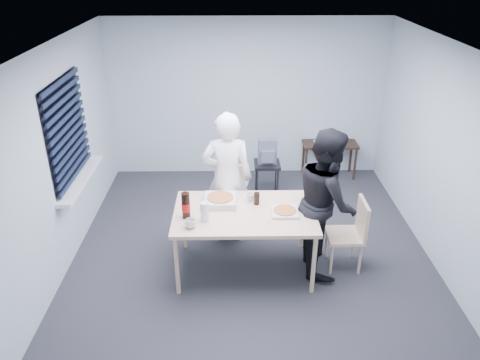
{
  "coord_description": "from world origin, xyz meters",
  "views": [
    {
      "loc": [
        -0.22,
        -4.95,
        3.51
      ],
      "look_at": [
        -0.14,
        0.1,
        1.01
      ],
      "focal_mm": 35.0,
      "sensor_mm": 36.0,
      "label": 1
    }
  ],
  "objects_px": {
    "person_white": "(227,179)",
    "soda_bottle": "(186,206)",
    "mug_a": "(190,224)",
    "mug_b": "(251,197)",
    "dining_table": "(245,216)",
    "stool": "(267,169)",
    "chair_right": "(352,230)",
    "backpack": "(267,152)",
    "person_black": "(326,201)",
    "chair_far": "(230,193)",
    "side_table": "(330,148)"
  },
  "relations": [
    {
      "from": "person_white",
      "to": "person_black",
      "type": "distance_m",
      "value": 1.31
    },
    {
      "from": "side_table",
      "to": "stool",
      "type": "distance_m",
      "value": 1.29
    },
    {
      "from": "stool",
      "to": "chair_right",
      "type": "bearing_deg",
      "value": -64.4
    },
    {
      "from": "person_white",
      "to": "soda_bottle",
      "type": "bearing_deg",
      "value": 60.48
    },
    {
      "from": "chair_far",
      "to": "side_table",
      "type": "distance_m",
      "value": 2.31
    },
    {
      "from": "chair_right",
      "to": "backpack",
      "type": "relative_size",
      "value": 2.24
    },
    {
      "from": "side_table",
      "to": "soda_bottle",
      "type": "bearing_deg",
      "value": -128.58
    },
    {
      "from": "chair_right",
      "to": "stool",
      "type": "bearing_deg",
      "value": 115.6
    },
    {
      "from": "mug_b",
      "to": "chair_far",
      "type": "bearing_deg",
      "value": 109.43
    },
    {
      "from": "chair_right",
      "to": "mug_b",
      "type": "height_order",
      "value": "chair_right"
    },
    {
      "from": "person_black",
      "to": "side_table",
      "type": "distance_m",
      "value": 2.59
    },
    {
      "from": "stool",
      "to": "backpack",
      "type": "bearing_deg",
      "value": -90.0
    },
    {
      "from": "soda_bottle",
      "to": "dining_table",
      "type": "bearing_deg",
      "value": 10.56
    },
    {
      "from": "chair_far",
      "to": "person_black",
      "type": "distance_m",
      "value": 1.5
    },
    {
      "from": "mug_a",
      "to": "dining_table",
      "type": "bearing_deg",
      "value": 29.42
    },
    {
      "from": "mug_a",
      "to": "mug_b",
      "type": "height_order",
      "value": "mug_a"
    },
    {
      "from": "person_black",
      "to": "mug_b",
      "type": "xyz_separation_m",
      "value": [
        -0.87,
        0.2,
        -0.04
      ]
    },
    {
      "from": "person_black",
      "to": "stool",
      "type": "relative_size",
      "value": 3.22
    },
    {
      "from": "dining_table",
      "to": "person_black",
      "type": "xyz_separation_m",
      "value": [
        0.95,
        0.06,
        0.15
      ]
    },
    {
      "from": "mug_b",
      "to": "soda_bottle",
      "type": "distance_m",
      "value": 0.84
    },
    {
      "from": "dining_table",
      "to": "person_white",
      "type": "xyz_separation_m",
      "value": [
        -0.21,
        0.68,
        0.15
      ]
    },
    {
      "from": "dining_table",
      "to": "backpack",
      "type": "height_order",
      "value": "backpack"
    },
    {
      "from": "chair_far",
      "to": "soda_bottle",
      "type": "height_order",
      "value": "soda_bottle"
    },
    {
      "from": "backpack",
      "to": "dining_table",
      "type": "bearing_deg",
      "value": -99.15
    },
    {
      "from": "mug_a",
      "to": "mug_b",
      "type": "relative_size",
      "value": 1.23
    },
    {
      "from": "person_black",
      "to": "side_table",
      "type": "bearing_deg",
      "value": -12.26
    },
    {
      "from": "person_white",
      "to": "mug_b",
      "type": "xyz_separation_m",
      "value": [
        0.28,
        -0.41,
        -0.04
      ]
    },
    {
      "from": "dining_table",
      "to": "stool",
      "type": "distance_m",
      "value": 1.96
    },
    {
      "from": "soda_bottle",
      "to": "mug_a",
      "type": "bearing_deg",
      "value": -73.3
    },
    {
      "from": "stool",
      "to": "mug_a",
      "type": "relative_size",
      "value": 4.48
    },
    {
      "from": "mug_b",
      "to": "person_black",
      "type": "bearing_deg",
      "value": -13.0
    },
    {
      "from": "chair_right",
      "to": "backpack",
      "type": "height_order",
      "value": "backpack"
    },
    {
      "from": "stool",
      "to": "chair_far",
      "type": "bearing_deg",
      "value": -121.77
    },
    {
      "from": "person_white",
      "to": "mug_a",
      "type": "bearing_deg",
      "value": 68.98
    },
    {
      "from": "chair_right",
      "to": "soda_bottle",
      "type": "relative_size",
      "value": 2.89
    },
    {
      "from": "person_black",
      "to": "mug_a",
      "type": "relative_size",
      "value": 14.39
    },
    {
      "from": "person_white",
      "to": "mug_b",
      "type": "bearing_deg",
      "value": 124.33
    },
    {
      "from": "person_white",
      "to": "mug_b",
      "type": "relative_size",
      "value": 17.7
    },
    {
      "from": "dining_table",
      "to": "mug_b",
      "type": "bearing_deg",
      "value": 73.57
    },
    {
      "from": "backpack",
      "to": "chair_far",
      "type": "bearing_deg",
      "value": -119.48
    },
    {
      "from": "person_black",
      "to": "mug_a",
      "type": "height_order",
      "value": "person_black"
    },
    {
      "from": "dining_table",
      "to": "person_white",
      "type": "distance_m",
      "value": 0.72
    },
    {
      "from": "chair_far",
      "to": "person_black",
      "type": "height_order",
      "value": "person_black"
    },
    {
      "from": "side_table",
      "to": "soda_bottle",
      "type": "relative_size",
      "value": 2.93
    },
    {
      "from": "chair_far",
      "to": "soda_bottle",
      "type": "relative_size",
      "value": 2.89
    },
    {
      "from": "person_black",
      "to": "backpack",
      "type": "xyz_separation_m",
      "value": [
        -0.55,
        1.82,
        -0.14
      ]
    },
    {
      "from": "side_table",
      "to": "chair_far",
      "type": "bearing_deg",
      "value": -136.27
    },
    {
      "from": "mug_a",
      "to": "backpack",
      "type": "bearing_deg",
      "value": 66.0
    },
    {
      "from": "backpack",
      "to": "mug_a",
      "type": "distance_m",
      "value": 2.43
    },
    {
      "from": "dining_table",
      "to": "soda_bottle",
      "type": "height_order",
      "value": "soda_bottle"
    }
  ]
}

